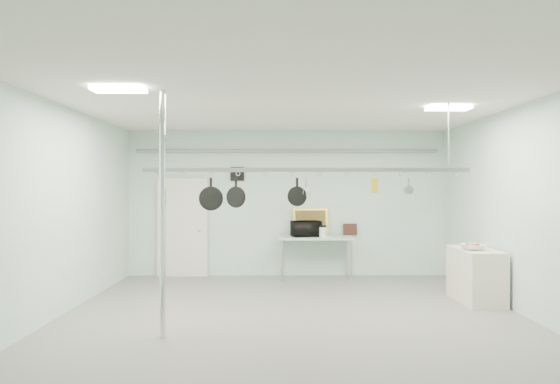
{
  "coord_description": "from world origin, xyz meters",
  "views": [
    {
      "loc": [
        -0.24,
        -7.02,
        1.93
      ],
      "look_at": [
        -0.18,
        1.0,
        1.87
      ],
      "focal_mm": 32.0,
      "sensor_mm": 36.0,
      "label": 1
    }
  ],
  "objects_px": {
    "pot_rack": "(306,168)",
    "skillet_mid": "(236,192)",
    "skillet_left": "(211,194)",
    "fruit_bowl": "(473,247)",
    "microwave": "(306,229)",
    "prep_table": "(316,240)",
    "side_cabinet": "(476,275)",
    "coffee_canister": "(323,232)",
    "skillet_right": "(297,191)",
    "chrome_pole": "(163,214)"
  },
  "relations": [
    {
      "from": "pot_rack",
      "to": "skillet_mid",
      "type": "height_order",
      "value": "pot_rack"
    },
    {
      "from": "skillet_left",
      "to": "fruit_bowl",
      "type": "bearing_deg",
      "value": 10.6
    },
    {
      "from": "microwave",
      "to": "fruit_bowl",
      "type": "relative_size",
      "value": 1.49
    },
    {
      "from": "prep_table",
      "to": "side_cabinet",
      "type": "relative_size",
      "value": 1.33
    },
    {
      "from": "coffee_canister",
      "to": "skillet_right",
      "type": "height_order",
      "value": "skillet_right"
    },
    {
      "from": "side_cabinet",
      "to": "microwave",
      "type": "xyz_separation_m",
      "value": [
        -2.76,
        2.18,
        0.62
      ]
    },
    {
      "from": "skillet_left",
      "to": "skillet_right",
      "type": "xyz_separation_m",
      "value": [
        1.26,
        0.0,
        0.04
      ]
    },
    {
      "from": "side_cabinet",
      "to": "skillet_mid",
      "type": "xyz_separation_m",
      "value": [
        -3.98,
        -1.1,
        1.42
      ]
    },
    {
      "from": "skillet_mid",
      "to": "pot_rack",
      "type": "bearing_deg",
      "value": 22.09
    },
    {
      "from": "prep_table",
      "to": "side_cabinet",
      "type": "distance_m",
      "value": 3.39
    },
    {
      "from": "prep_table",
      "to": "skillet_right",
      "type": "bearing_deg",
      "value": -99.17
    },
    {
      "from": "pot_rack",
      "to": "coffee_canister",
      "type": "xyz_separation_m",
      "value": [
        0.54,
        3.16,
        -1.22
      ]
    },
    {
      "from": "prep_table",
      "to": "skillet_left",
      "type": "height_order",
      "value": "skillet_left"
    },
    {
      "from": "chrome_pole",
      "to": "prep_table",
      "type": "height_order",
      "value": "chrome_pole"
    },
    {
      "from": "prep_table",
      "to": "coffee_canister",
      "type": "bearing_deg",
      "value": -44.28
    },
    {
      "from": "chrome_pole",
      "to": "microwave",
      "type": "distance_m",
      "value": 4.7
    },
    {
      "from": "side_cabinet",
      "to": "skillet_right",
      "type": "distance_m",
      "value": 3.58
    },
    {
      "from": "prep_table",
      "to": "skillet_left",
      "type": "distance_m",
      "value": 3.89
    },
    {
      "from": "pot_rack",
      "to": "fruit_bowl",
      "type": "relative_size",
      "value": 11.96
    },
    {
      "from": "coffee_canister",
      "to": "skillet_left",
      "type": "height_order",
      "value": "skillet_left"
    },
    {
      "from": "chrome_pole",
      "to": "side_cabinet",
      "type": "xyz_separation_m",
      "value": [
        4.85,
        2.0,
        -1.15
      ]
    },
    {
      "from": "pot_rack",
      "to": "skillet_left",
      "type": "distance_m",
      "value": 1.45
    },
    {
      "from": "microwave",
      "to": "fruit_bowl",
      "type": "bearing_deg",
      "value": 126.36
    },
    {
      "from": "microwave",
      "to": "fruit_bowl",
      "type": "height_order",
      "value": "microwave"
    },
    {
      "from": "chrome_pole",
      "to": "skillet_right",
      "type": "distance_m",
      "value": 2.0
    },
    {
      "from": "prep_table",
      "to": "pot_rack",
      "type": "distance_m",
      "value": 3.61
    },
    {
      "from": "prep_table",
      "to": "skillet_right",
      "type": "distance_m",
      "value": 3.51
    },
    {
      "from": "chrome_pole",
      "to": "skillet_left",
      "type": "distance_m",
      "value": 1.06
    },
    {
      "from": "skillet_mid",
      "to": "skillet_left",
      "type": "bearing_deg",
      "value": -157.91
    },
    {
      "from": "prep_table",
      "to": "pot_rack",
      "type": "height_order",
      "value": "pot_rack"
    },
    {
      "from": "coffee_canister",
      "to": "skillet_left",
      "type": "bearing_deg",
      "value": -121.47
    },
    {
      "from": "side_cabinet",
      "to": "coffee_canister",
      "type": "distance_m",
      "value": 3.22
    },
    {
      "from": "skillet_mid",
      "to": "prep_table",
      "type": "bearing_deg",
      "value": 88.64
    },
    {
      "from": "side_cabinet",
      "to": "microwave",
      "type": "relative_size",
      "value": 2.01
    },
    {
      "from": "skillet_right",
      "to": "coffee_canister",
      "type": "bearing_deg",
      "value": 93.82
    },
    {
      "from": "chrome_pole",
      "to": "side_cabinet",
      "type": "distance_m",
      "value": 5.37
    },
    {
      "from": "coffee_canister",
      "to": "skillet_mid",
      "type": "relative_size",
      "value": 0.5
    },
    {
      "from": "prep_table",
      "to": "skillet_right",
      "type": "height_order",
      "value": "skillet_right"
    },
    {
      "from": "skillet_right",
      "to": "skillet_mid",
      "type": "bearing_deg",
      "value": -164.19
    },
    {
      "from": "pot_rack",
      "to": "skillet_mid",
      "type": "relative_size",
      "value": 11.35
    },
    {
      "from": "prep_table",
      "to": "skillet_mid",
      "type": "xyz_separation_m",
      "value": [
        -1.43,
        -3.3,
        1.04
      ]
    },
    {
      "from": "side_cabinet",
      "to": "fruit_bowl",
      "type": "relative_size",
      "value": 2.99
    },
    {
      "from": "chrome_pole",
      "to": "skillet_left",
      "type": "relative_size",
      "value": 6.88
    },
    {
      "from": "chrome_pole",
      "to": "prep_table",
      "type": "distance_m",
      "value": 4.85
    },
    {
      "from": "side_cabinet",
      "to": "coffee_canister",
      "type": "bearing_deg",
      "value": 139.43
    },
    {
      "from": "side_cabinet",
      "to": "skillet_right",
      "type": "relative_size",
      "value": 3.06
    },
    {
      "from": "microwave",
      "to": "skillet_right",
      "type": "distance_m",
      "value": 3.39
    },
    {
      "from": "pot_rack",
      "to": "skillet_right",
      "type": "xyz_separation_m",
      "value": [
        -0.13,
        0.0,
        -0.34
      ]
    },
    {
      "from": "fruit_bowl",
      "to": "prep_table",
      "type": "bearing_deg",
      "value": 136.29
    },
    {
      "from": "skillet_left",
      "to": "skillet_mid",
      "type": "height_order",
      "value": "same"
    }
  ]
}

